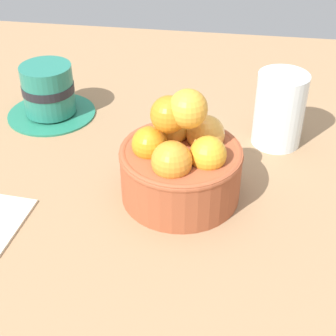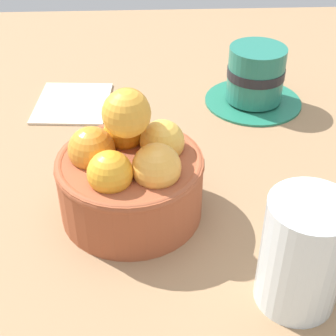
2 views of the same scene
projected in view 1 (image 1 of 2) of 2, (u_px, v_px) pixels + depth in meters
The scene contains 4 objects.
ground_plane at pixel (180, 208), 62.55cm from camera, with size 117.97×107.02×4.36cm, color #997551.
terracotta_bowl at pixel (181, 161), 58.43cm from camera, with size 14.20×14.20×13.93cm.
coffee_cup at pixel (49, 93), 74.92cm from camera, with size 13.06×13.06×7.87cm.
water_glass at pixel (280, 110), 67.87cm from camera, with size 6.67×6.67×10.11cm, color silver.
Camera 1 is at (5.81, -47.58, 38.33)cm, focal length 54.59 mm.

